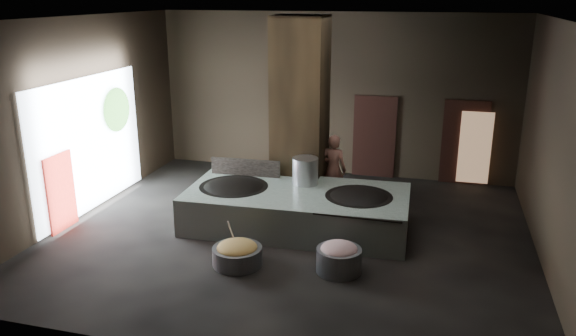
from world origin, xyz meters
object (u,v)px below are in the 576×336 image
(stock_pot, at_px, (305,171))
(meat_basin, at_px, (339,260))
(veg_basin, at_px, (237,256))
(hearth_platform, at_px, (297,209))
(wok_right, at_px, (359,200))
(wok_left, at_px, (234,190))
(cook, at_px, (333,169))

(stock_pot, xyz_separation_m, meat_basin, (1.23, -2.37, -0.90))
(stock_pot, height_order, veg_basin, stock_pot)
(hearth_platform, distance_m, wok_right, 1.39)
(hearth_platform, xyz_separation_m, stock_pot, (0.05, 0.55, 0.71))
(veg_basin, bearing_deg, wok_right, 46.47)
(veg_basin, bearing_deg, meat_basin, 6.80)
(wok_left, height_order, cook, cook)
(cook, xyz_separation_m, meat_basin, (0.79, -3.48, -0.64))
(cook, height_order, meat_basin, cook)
(meat_basin, bearing_deg, veg_basin, -173.20)
(stock_pot, relative_size, veg_basin, 0.66)
(stock_pot, xyz_separation_m, veg_basin, (-0.69, -2.60, -0.95))
(wok_right, height_order, cook, cook)
(wok_left, xyz_separation_m, veg_basin, (0.81, -2.00, -0.57))
(cook, height_order, veg_basin, cook)
(cook, xyz_separation_m, veg_basin, (-1.13, -3.71, -0.70))
(meat_basin, bearing_deg, stock_pot, 117.35)
(wok_left, height_order, meat_basin, wok_left)
(hearth_platform, bearing_deg, cook, 71.53)
(veg_basin, bearing_deg, stock_pot, 75.05)
(wok_right, bearing_deg, meat_basin, -92.26)
(veg_basin, height_order, meat_basin, meat_basin)
(meat_basin, bearing_deg, cook, 102.73)
(wok_left, bearing_deg, meat_basin, -33.00)
(wok_left, xyz_separation_m, cook, (1.94, 1.71, 0.12))
(hearth_platform, height_order, veg_basin, hearth_platform)
(wok_right, xyz_separation_m, meat_basin, (-0.07, -1.87, -0.52))
(veg_basin, distance_m, meat_basin, 1.93)
(wok_right, distance_m, stock_pot, 1.44)
(wok_left, relative_size, meat_basin, 1.81)
(cook, bearing_deg, meat_basin, 110.75)
(wok_right, xyz_separation_m, cook, (-0.86, 1.61, 0.12))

